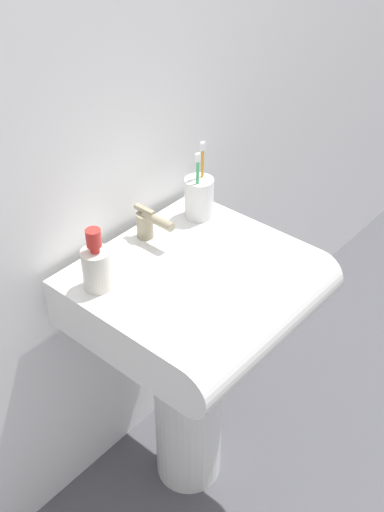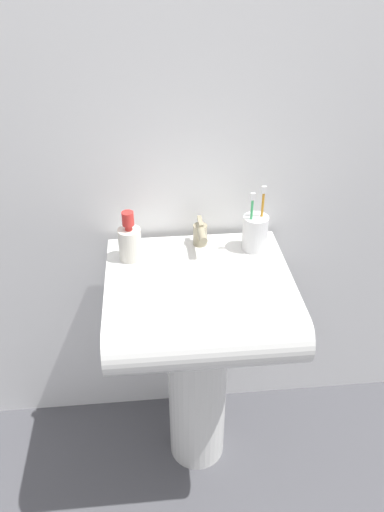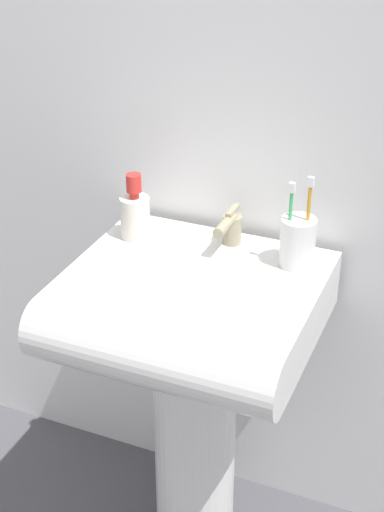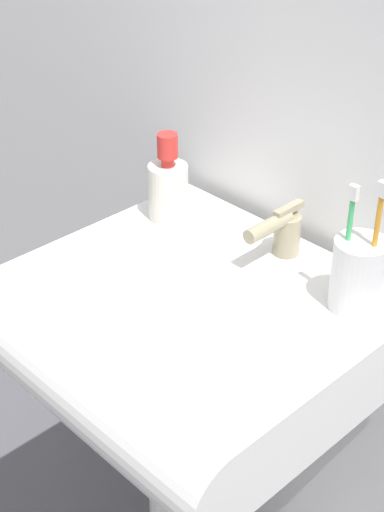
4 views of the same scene
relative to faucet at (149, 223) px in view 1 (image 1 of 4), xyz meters
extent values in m
plane|color=#4C4C51|center=(-0.02, -0.14, -0.78)|extent=(6.00, 6.00, 0.00)
cube|color=white|center=(-0.02, 0.11, 0.42)|extent=(5.00, 0.05, 2.40)
cylinder|color=white|center=(-0.02, -0.14, -0.47)|extent=(0.18, 0.18, 0.61)
cube|color=white|center=(-0.02, -0.14, -0.10)|extent=(0.49, 0.40, 0.12)
cylinder|color=white|center=(-0.02, -0.34, -0.10)|extent=(0.49, 0.12, 0.12)
cylinder|color=tan|center=(0.00, 0.01, -0.01)|extent=(0.04, 0.04, 0.06)
cylinder|color=tan|center=(0.00, -0.03, 0.02)|extent=(0.02, 0.09, 0.02)
cube|color=tan|center=(0.00, 0.01, 0.03)|extent=(0.01, 0.06, 0.01)
cylinder|color=white|center=(0.15, -0.02, 0.01)|extent=(0.07, 0.07, 0.10)
cylinder|color=#3FB266|center=(0.13, -0.03, 0.05)|extent=(0.01, 0.01, 0.15)
cube|color=white|center=(0.13, -0.03, 0.13)|extent=(0.01, 0.01, 0.02)
cylinder|color=orange|center=(0.17, -0.02, 0.05)|extent=(0.01, 0.01, 0.16)
cube|color=white|center=(0.17, -0.02, 0.14)|extent=(0.01, 0.01, 0.02)
cylinder|color=silver|center=(-0.20, -0.04, 0.00)|extent=(0.06, 0.06, 0.09)
cylinder|color=red|center=(-0.20, -0.04, 0.06)|extent=(0.02, 0.02, 0.01)
cylinder|color=red|center=(-0.20, -0.04, 0.08)|extent=(0.03, 0.03, 0.04)
camera|label=1|loc=(-0.87, -0.88, 0.82)|focal=45.00mm
camera|label=2|loc=(-0.14, -1.20, 0.73)|focal=35.00mm
camera|label=3|loc=(0.49, -1.36, 0.74)|focal=55.00mm
camera|label=4|loc=(0.61, -0.77, 0.58)|focal=55.00mm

